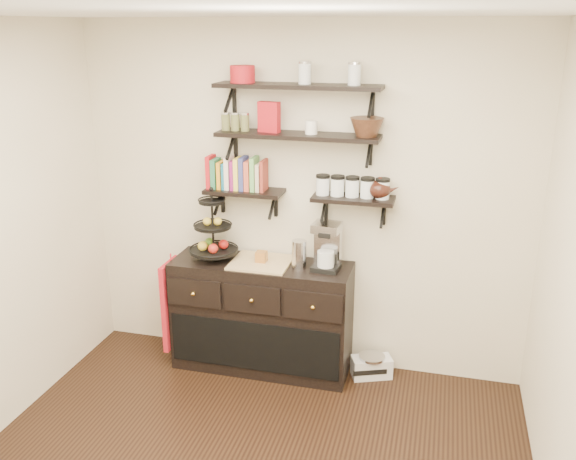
% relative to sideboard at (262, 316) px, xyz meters
% --- Properties ---
extents(ceiling, '(3.50, 3.50, 0.02)m').
position_rel_sideboard_xyz_m(ceiling, '(0.26, -1.51, 2.25)').
color(ceiling, white).
rests_on(ceiling, back_wall).
extents(back_wall, '(3.50, 0.02, 2.70)m').
position_rel_sideboard_xyz_m(back_wall, '(0.26, 0.24, 0.90)').
color(back_wall, beige).
rests_on(back_wall, ground).
extents(shelf_top, '(1.20, 0.27, 0.23)m').
position_rel_sideboard_xyz_m(shelf_top, '(0.26, 0.10, 1.78)').
color(shelf_top, black).
rests_on(shelf_top, back_wall).
extents(shelf_mid, '(1.20, 0.27, 0.23)m').
position_rel_sideboard_xyz_m(shelf_mid, '(0.26, 0.10, 1.43)').
color(shelf_mid, black).
rests_on(shelf_mid, back_wall).
extents(shelf_low_left, '(0.60, 0.25, 0.23)m').
position_rel_sideboard_xyz_m(shelf_low_left, '(-0.16, 0.12, 0.98)').
color(shelf_low_left, black).
rests_on(shelf_low_left, back_wall).
extents(shelf_low_right, '(0.60, 0.25, 0.23)m').
position_rel_sideboard_xyz_m(shelf_low_right, '(0.68, 0.12, 0.98)').
color(shelf_low_right, black).
rests_on(shelf_low_right, back_wall).
extents(cookbooks, '(0.43, 0.15, 0.26)m').
position_rel_sideboard_xyz_m(cookbooks, '(-0.21, 0.12, 1.11)').
color(cookbooks, red).
rests_on(cookbooks, shelf_low_left).
extents(glass_canisters, '(0.54, 0.10, 0.13)m').
position_rel_sideboard_xyz_m(glass_canisters, '(0.67, 0.12, 1.06)').
color(glass_canisters, silver).
rests_on(glass_canisters, shelf_low_right).
extents(sideboard, '(1.40, 0.50, 0.92)m').
position_rel_sideboard_xyz_m(sideboard, '(0.00, 0.00, 0.00)').
color(sideboard, black).
rests_on(sideboard, floor).
extents(fruit_stand, '(0.38, 0.38, 0.55)m').
position_rel_sideboard_xyz_m(fruit_stand, '(-0.38, 0.00, 0.64)').
color(fruit_stand, black).
rests_on(fruit_stand, sideboard).
extents(candle, '(0.08, 0.08, 0.08)m').
position_rel_sideboard_xyz_m(candle, '(0.00, 0.00, 0.50)').
color(candle, '#995C23').
rests_on(candle, sideboard).
extents(coffee_maker, '(0.22, 0.21, 0.37)m').
position_rel_sideboard_xyz_m(coffee_maker, '(0.51, 0.03, 0.62)').
color(coffee_maker, black).
rests_on(coffee_maker, sideboard).
extents(thermal_carafe, '(0.11, 0.11, 0.22)m').
position_rel_sideboard_xyz_m(thermal_carafe, '(0.31, -0.02, 0.56)').
color(thermal_carafe, silver).
rests_on(thermal_carafe, sideboard).
extents(apron, '(0.04, 0.31, 0.72)m').
position_rel_sideboard_xyz_m(apron, '(-0.73, -0.10, 0.06)').
color(apron, '#A61119').
rests_on(apron, sideboard).
extents(radio, '(0.34, 0.27, 0.18)m').
position_rel_sideboard_xyz_m(radio, '(0.88, 0.06, -0.36)').
color(radio, silver).
rests_on(radio, floor).
extents(recipe_box, '(0.17, 0.09, 0.22)m').
position_rel_sideboard_xyz_m(recipe_box, '(0.05, 0.10, 1.56)').
color(recipe_box, '#AB131B').
rests_on(recipe_box, shelf_mid).
extents(walnut_bowl, '(0.24, 0.24, 0.13)m').
position_rel_sideboard_xyz_m(walnut_bowl, '(0.76, 0.10, 1.51)').
color(walnut_bowl, black).
rests_on(walnut_bowl, shelf_mid).
extents(ramekins, '(0.09, 0.09, 0.10)m').
position_rel_sideboard_xyz_m(ramekins, '(0.36, 0.10, 1.50)').
color(ramekins, white).
rests_on(ramekins, shelf_mid).
extents(teapot, '(0.23, 0.18, 0.16)m').
position_rel_sideboard_xyz_m(teapot, '(0.87, 0.12, 1.08)').
color(teapot, black).
rests_on(teapot, shelf_low_right).
extents(red_pot, '(0.18, 0.18, 0.12)m').
position_rel_sideboard_xyz_m(red_pot, '(-0.15, 0.10, 1.86)').
color(red_pot, '#AB131B').
rests_on(red_pot, shelf_top).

